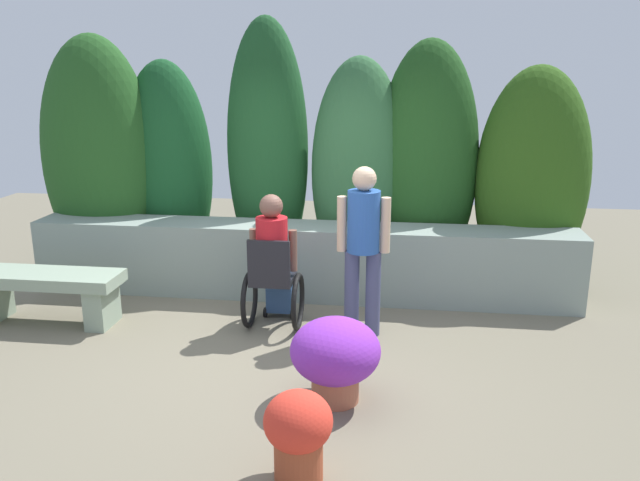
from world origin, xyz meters
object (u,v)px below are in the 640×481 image
at_px(flower_pot_purple_near, 335,356).
at_px(flower_pot_terracotta_by_wall, 298,431).
at_px(stone_bench, 45,289).
at_px(person_standing_companion, 363,240).
at_px(person_in_wheelchair, 274,266).

height_order(flower_pot_purple_near, flower_pot_terracotta_by_wall, flower_pot_purple_near).
bearing_deg(flower_pot_purple_near, stone_bench, 158.89).
bearing_deg(stone_bench, flower_pot_purple_near, -29.51).
height_order(stone_bench, person_standing_companion, person_standing_companion).
bearing_deg(stone_bench, person_standing_companion, -6.21).
bearing_deg(flower_pot_terracotta_by_wall, person_in_wheelchair, 104.98).
height_order(person_in_wheelchair, flower_pot_terracotta_by_wall, person_in_wheelchair).
relative_size(person_in_wheelchair, person_standing_companion, 0.83).
height_order(person_standing_companion, flower_pot_terracotta_by_wall, person_standing_companion).
bearing_deg(person_standing_companion, flower_pot_terracotta_by_wall, -94.17).
xyz_separation_m(stone_bench, flower_pot_terracotta_by_wall, (2.90, -2.16, -0.02)).
relative_size(stone_bench, person_in_wheelchair, 1.14).
distance_m(flower_pot_purple_near, flower_pot_terracotta_by_wall, 1.00).
xyz_separation_m(person_standing_companion, flower_pot_terracotta_by_wall, (-0.23, -2.28, -0.60)).
bearing_deg(person_standing_companion, flower_pot_purple_near, -93.46).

